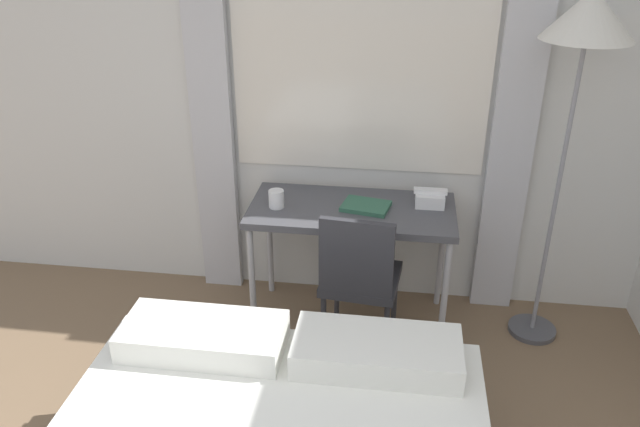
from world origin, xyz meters
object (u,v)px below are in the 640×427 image
at_px(desk, 352,218).
at_px(standing_lamp, 586,37).
at_px(mug, 276,199).
at_px(book, 366,206).
at_px(telephone, 430,198).
at_px(desk_chair, 359,275).

bearing_deg(desk, standing_lamp, 0.82).
bearing_deg(mug, book, 6.22).
xyz_separation_m(book, mug, (-0.49, -0.05, 0.04)).
relative_size(standing_lamp, telephone, 10.45).
height_order(desk_chair, book, desk_chair).
bearing_deg(mug, desk, 7.21).
bearing_deg(desk_chair, mug, 159.10).
height_order(desk, mug, mug).
relative_size(book, mug, 2.86).
height_order(telephone, book, telephone).
bearing_deg(book, telephone, 14.33).
relative_size(standing_lamp, mug, 19.25).
relative_size(desk, mug, 11.44).
distance_m(standing_lamp, book, 1.37).
xyz_separation_m(desk_chair, standing_lamp, (1.01, 0.31, 1.20)).
relative_size(telephone, book, 0.64).
height_order(desk_chair, telephone, desk_chair).
xyz_separation_m(desk_chair, telephone, (0.35, 0.39, 0.29)).
bearing_deg(book, desk, -179.21).
bearing_deg(telephone, desk, -168.02).
bearing_deg(mug, desk_chair, -26.79).
xyz_separation_m(telephone, mug, (-0.84, -0.14, 0.01)).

